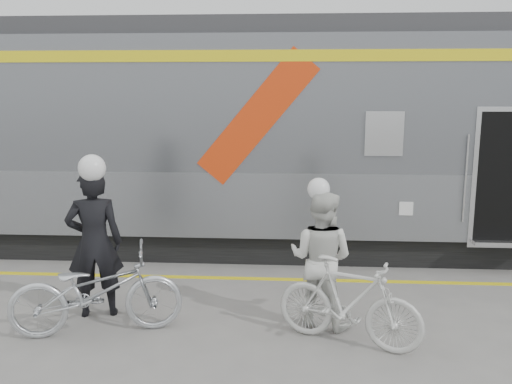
# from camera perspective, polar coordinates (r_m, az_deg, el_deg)

# --- Properties ---
(ground) EXTENTS (90.00, 90.00, 0.00)m
(ground) POSITION_cam_1_polar(r_m,az_deg,el_deg) (6.65, -0.17, -15.48)
(ground) COLOR slate
(ground) RESTS_ON ground
(train) EXTENTS (24.00, 3.17, 4.10)m
(train) POSITION_cam_1_polar(r_m,az_deg,el_deg) (10.26, 10.84, 5.64)
(train) COLOR black
(train) RESTS_ON ground
(safety_strip) EXTENTS (24.00, 0.12, 0.01)m
(safety_strip) POSITION_cam_1_polar(r_m,az_deg,el_deg) (8.62, 0.79, -9.12)
(safety_strip) COLOR yellow
(safety_strip) RESTS_ON ground
(man) EXTENTS (0.81, 0.64, 1.96)m
(man) POSITION_cam_1_polar(r_m,az_deg,el_deg) (7.35, -16.64, -5.16)
(man) COLOR black
(man) RESTS_ON ground
(bicycle_left) EXTENTS (2.17, 1.22, 1.08)m
(bicycle_left) POSITION_cam_1_polar(r_m,az_deg,el_deg) (6.93, -16.45, -9.97)
(bicycle_left) COLOR #B7BBBF
(bicycle_left) RESTS_ON ground
(woman) EXTENTS (1.03, 0.93, 1.72)m
(woman) POSITION_cam_1_polar(r_m,az_deg,el_deg) (6.85, 6.85, -6.98)
(woman) COLOR silver
(woman) RESTS_ON ground
(bicycle_right) EXTENTS (1.79, 1.14, 1.04)m
(bicycle_right) POSITION_cam_1_polar(r_m,az_deg,el_deg) (6.47, 9.75, -11.34)
(bicycle_right) COLOR beige
(bicycle_right) RESTS_ON ground
(helmet_man) EXTENTS (0.34, 0.34, 0.34)m
(helmet_man) POSITION_cam_1_polar(r_m,az_deg,el_deg) (7.13, -17.14, 3.76)
(helmet_man) COLOR white
(helmet_man) RESTS_ON man
(helmet_woman) EXTENTS (0.28, 0.28, 0.28)m
(helmet_woman) POSITION_cam_1_polar(r_m,az_deg,el_deg) (6.61, 7.04, 1.29)
(helmet_woman) COLOR white
(helmet_woman) RESTS_ON woman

